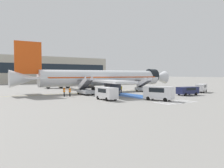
{
  "coord_description": "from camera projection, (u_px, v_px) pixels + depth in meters",
  "views": [
    {
      "loc": [
        -25.55,
        -46.22,
        4.36
      ],
      "look_at": [
        1.39,
        -3.19,
        2.12
      ],
      "focal_mm": 35.0,
      "sensor_mm": 36.0,
      "label": 1
    }
  ],
  "objects": [
    {
      "name": "ground_plane",
      "position": [
        100.0,
        92.0,
        52.87
      ],
      "size": [
        600.0,
        600.0,
        0.0
      ],
      "primitive_type": "plane",
      "color": "gray"
    },
    {
      "name": "apron_leadline_yellow",
      "position": [
        105.0,
        92.0,
        54.34
      ],
      "size": [
        75.93,
        1.92,
        0.01
      ],
      "primitive_type": "cube",
      "rotation": [
        0.0,
        0.0,
        -1.59
      ],
      "color": "gold",
      "rests_on": "ground_plane"
    },
    {
      "name": "apron_stand_patch_blue",
      "position": [
        129.0,
        95.0,
        45.74
      ],
      "size": [
        5.11,
        12.97,
        0.01
      ],
      "primitive_type": "cube",
      "color": "#2856A8",
      "rests_on": "ground_plane"
    },
    {
      "name": "apron_walkway_bar_0",
      "position": [
        161.0,
        103.0,
        32.81
      ],
      "size": [
        0.44,
        3.6,
        0.01
      ],
      "primitive_type": "cube",
      "color": "silver",
      "rests_on": "ground_plane"
    },
    {
      "name": "apron_walkway_bar_1",
      "position": [
        167.0,
        103.0,
        33.44
      ],
      "size": [
        0.44,
        3.6,
        0.01
      ],
      "primitive_type": "cube",
      "color": "silver",
      "rests_on": "ground_plane"
    },
    {
      "name": "apron_walkway_bar_2",
      "position": [
        173.0,
        102.0,
        34.08
      ],
      "size": [
        0.44,
        3.6,
        0.01
      ],
      "primitive_type": "cube",
      "color": "silver",
      "rests_on": "ground_plane"
    },
    {
      "name": "apron_walkway_bar_3",
      "position": [
        178.0,
        102.0,
        34.71
      ],
      "size": [
        0.44,
        3.6,
        0.01
      ],
      "primitive_type": "cube",
      "color": "silver",
      "rests_on": "ground_plane"
    },
    {
      "name": "apron_walkway_bar_4",
      "position": [
        183.0,
        101.0,
        35.35
      ],
      "size": [
        0.44,
        3.6,
        0.01
      ],
      "primitive_type": "cube",
      "color": "silver",
      "rests_on": "ground_plane"
    },
    {
      "name": "apron_walkway_bar_5",
      "position": [
        188.0,
        101.0,
        35.99
      ],
      "size": [
        0.44,
        3.6,
        0.01
      ],
      "primitive_type": "cube",
      "color": "silver",
      "rests_on": "ground_plane"
    },
    {
      "name": "airliner",
      "position": [
        102.0,
        78.0,
        53.85
      ],
      "size": [
        41.9,
        32.39,
        11.14
      ],
      "rotation": [
        0.0,
        0.0,
        -1.59
      ],
      "color": "silver",
      "rests_on": "ground_plane"
    },
    {
      "name": "boarding_stairs_forward",
      "position": [
        144.0,
        88.0,
        54.97
      ],
      "size": [
        2.31,
        5.27,
        3.69
      ],
      "rotation": [
        0.0,
        0.0,
        -0.02
      ],
      "color": "#ADB2BA",
      "rests_on": "ground_plane"
    },
    {
      "name": "boarding_stairs_aft",
      "position": [
        85.0,
        90.0,
        46.81
      ],
      "size": [
        2.31,
        5.27,
        3.99
      ],
      "rotation": [
        0.0,
        0.0,
        -0.02
      ],
      "color": "#ADB2BA",
      "rests_on": "ground_plane"
    },
    {
      "name": "fuel_tanker",
      "position": [
        59.0,
        82.0,
        68.52
      ],
      "size": [
        8.85,
        3.89,
        3.67
      ],
      "rotation": [
        0.0,
        0.0,
        1.4
      ],
      "color": "#38383D",
      "rests_on": "ground_plane"
    },
    {
      "name": "service_van_0",
      "position": [
        159.0,
        92.0,
        36.34
      ],
      "size": [
        3.51,
        5.23,
        2.36
      ],
      "rotation": [
        0.0,
        0.0,
        0.37
      ],
      "color": "silver",
      "rests_on": "ground_plane"
    },
    {
      "name": "service_van_1",
      "position": [
        106.0,
        92.0,
        37.05
      ],
      "size": [
        1.96,
        4.73,
        2.16
      ],
      "rotation": [
        0.0,
        0.0,
        3.17
      ],
      "color": "silver",
      "rests_on": "ground_plane"
    },
    {
      "name": "service_van_2",
      "position": [
        201.0,
        87.0,
        52.7
      ],
      "size": [
        5.14,
        3.6,
        1.99
      ],
      "rotation": [
        0.0,
        0.0,
        1.99
      ],
      "color": "silver",
      "rests_on": "ground_plane"
    },
    {
      "name": "service_van_3",
      "position": [
        188.0,
        90.0,
        45.4
      ],
      "size": [
        4.92,
        2.24,
        1.76
      ],
      "rotation": [
        0.0,
        0.0,
        1.5
      ],
      "color": "#1E234C",
      "rests_on": "ground_plane"
    },
    {
      "name": "baggage_cart",
      "position": [
        114.0,
        93.0,
        46.94
      ],
      "size": [
        2.9,
        2.9,
        0.87
      ],
      "rotation": [
        0.0,
        0.0,
        3.93
      ],
      "color": "gray",
      "rests_on": "ground_plane"
    },
    {
      "name": "ground_crew_0",
      "position": [
        119.0,
        89.0,
        49.27
      ],
      "size": [
        0.48,
        0.44,
        1.82
      ],
      "rotation": [
        0.0,
        0.0,
        5.64
      ],
      "color": "black",
      "rests_on": "ground_plane"
    },
    {
      "name": "ground_crew_1",
      "position": [
        64.0,
        91.0,
        42.61
      ],
      "size": [
        0.29,
        0.46,
        1.84
      ],
      "rotation": [
        0.0,
        0.0,
        1.73
      ],
      "color": "black",
      "rests_on": "ground_plane"
    },
    {
      "name": "ground_crew_2",
      "position": [
        70.0,
        91.0,
        42.76
      ],
      "size": [
        0.49,
        0.42,
        1.78
      ],
      "rotation": [
        0.0,
        0.0,
        3.7
      ],
      "color": "black",
      "rests_on": "ground_plane"
    },
    {
      "name": "ground_crew_3",
      "position": [
        121.0,
        89.0,
        50.7
      ],
      "size": [
        0.44,
        0.48,
        1.77
      ],
      "rotation": [
        0.0,
        0.0,
        5.36
      ],
      "color": "#191E38",
      "rests_on": "ground_plane"
    },
    {
      "name": "traffic_cone_0",
      "position": [
        164.0,
        91.0,
        54.11
      ],
      "size": [
        0.43,
        0.43,
        0.47
      ],
      "color": "orange",
      "rests_on": "ground_plane"
    },
    {
      "name": "terminal_building",
      "position": [
        16.0,
        70.0,
        105.44
      ],
      "size": [
        93.8,
        12.1,
        13.3
      ],
      "color": "#B2AD9E",
      "rests_on": "ground_plane"
    }
  ]
}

